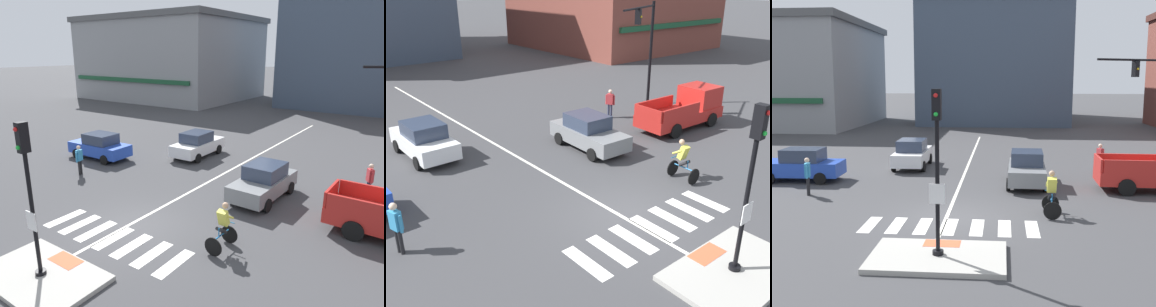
# 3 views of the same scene
# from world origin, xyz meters

# --- Properties ---
(ground_plane) EXTENTS (300.00, 300.00, 0.00)m
(ground_plane) POSITION_xyz_m (0.00, 0.00, 0.00)
(ground_plane) COLOR #3D3D3F
(traffic_island) EXTENTS (3.85, 2.44, 0.15)m
(traffic_island) POSITION_xyz_m (0.00, -3.96, 0.07)
(traffic_island) COLOR #A3A099
(traffic_island) RESTS_ON ground
(tactile_pad_front) EXTENTS (1.10, 0.60, 0.01)m
(tactile_pad_front) POSITION_xyz_m (0.00, -3.09, 0.15)
(tactile_pad_front) COLOR #DB5B38
(tactile_pad_front) RESTS_ON traffic_island
(signal_pole) EXTENTS (0.44, 0.38, 4.65)m
(signal_pole) POSITION_xyz_m (0.00, -3.96, 2.95)
(signal_pole) COLOR black
(signal_pole) RESTS_ON traffic_island
(crosswalk_stripe_a) EXTENTS (0.44, 1.80, 0.01)m
(crosswalk_stripe_a) POSITION_xyz_m (-2.83, -1.06, 0.00)
(crosswalk_stripe_a) COLOR silver
(crosswalk_stripe_a) RESTS_ON ground
(crosswalk_stripe_b) EXTENTS (0.44, 1.80, 0.01)m
(crosswalk_stripe_b) POSITION_xyz_m (-1.88, -1.06, 0.00)
(crosswalk_stripe_b) COLOR silver
(crosswalk_stripe_b) RESTS_ON ground
(crosswalk_stripe_c) EXTENTS (0.44, 1.80, 0.01)m
(crosswalk_stripe_c) POSITION_xyz_m (-0.94, -1.06, 0.00)
(crosswalk_stripe_c) COLOR silver
(crosswalk_stripe_c) RESTS_ON ground
(crosswalk_stripe_d) EXTENTS (0.44, 1.80, 0.01)m
(crosswalk_stripe_d) POSITION_xyz_m (0.00, -1.06, 0.00)
(crosswalk_stripe_d) COLOR silver
(crosswalk_stripe_d) RESTS_ON ground
(crosswalk_stripe_e) EXTENTS (0.44, 1.80, 0.01)m
(crosswalk_stripe_e) POSITION_xyz_m (0.94, -1.06, 0.00)
(crosswalk_stripe_e) COLOR silver
(crosswalk_stripe_e) RESTS_ON ground
(crosswalk_stripe_f) EXTENTS (0.44, 1.80, 0.01)m
(crosswalk_stripe_f) POSITION_xyz_m (1.88, -1.06, 0.00)
(crosswalk_stripe_f) COLOR silver
(crosswalk_stripe_f) RESTS_ON ground
(crosswalk_stripe_g) EXTENTS (0.44, 1.80, 0.01)m
(crosswalk_stripe_g) POSITION_xyz_m (2.83, -1.06, 0.00)
(crosswalk_stripe_g) COLOR silver
(crosswalk_stripe_g) RESTS_ON ground
(lane_centre_line) EXTENTS (0.14, 28.00, 0.01)m
(lane_centre_line) POSITION_xyz_m (-0.25, 10.00, 0.00)
(lane_centre_line) COLOR silver
(lane_centre_line) RESTS_ON ground
(building_corner_right) EXTENTS (17.07, 22.46, 14.33)m
(building_corner_right) POSITION_xyz_m (0.66, 42.94, 7.19)
(building_corner_right) COLOR #3D4C60
(building_corner_right) RESTS_ON ground
(building_far_block) EXTENTS (22.50, 19.09, 11.34)m
(building_far_block) POSITION_xyz_m (-24.59, 33.99, 5.69)
(building_far_block) COLOR gray
(building_far_block) RESTS_ON ground
(car_grey_eastbound_mid) EXTENTS (1.96, 4.16, 1.64)m
(car_grey_eastbound_mid) POSITION_xyz_m (2.95, 5.58, 0.81)
(car_grey_eastbound_mid) COLOR slate
(car_grey_eastbound_mid) RESTS_ON ground
(car_blue_cross_left) EXTENTS (4.14, 1.93, 1.64)m
(car_blue_cross_left) POSITION_xyz_m (-8.26, 5.56, 0.81)
(car_blue_cross_left) COLOR #2347B7
(car_blue_cross_left) RESTS_ON ground
(car_white_westbound_far) EXTENTS (1.88, 4.12, 1.64)m
(car_white_westbound_far) POSITION_xyz_m (-3.41, 9.51, 0.81)
(car_white_westbound_far) COLOR white
(car_white_westbound_far) RESTS_ON ground
(cyclist) EXTENTS (0.69, 1.11, 1.68)m
(cyclist) POSITION_xyz_m (3.63, 0.65, 0.87)
(cyclist) COLOR black
(cyclist) RESTS_ON ground
(pedestrian_at_curb_left) EXTENTS (0.31, 0.53, 1.67)m
(pedestrian_at_curb_left) POSITION_xyz_m (-6.73, 2.78, 0.98)
(pedestrian_at_curb_left) COLOR black
(pedestrian_at_curb_left) RESTS_ON ground
(pedestrian_waiting_far_side) EXTENTS (0.37, 0.49, 1.67)m
(pedestrian_waiting_far_side) POSITION_xyz_m (6.97, 8.37, 0.98)
(pedestrian_waiting_far_side) COLOR #2D334C
(pedestrian_waiting_far_side) RESTS_ON ground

